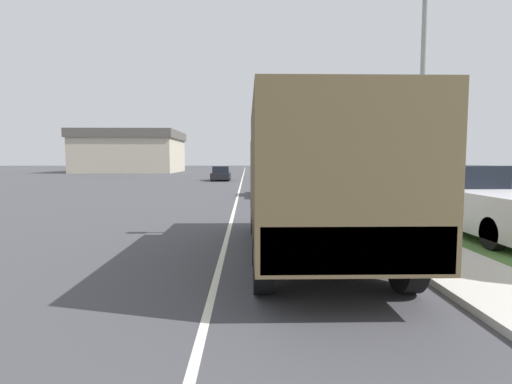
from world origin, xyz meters
TOP-DOWN VIEW (x-y plane):
  - ground_plane at (0.00, 40.00)m, footprint 180.00×180.00m
  - lane_centre_stripe at (0.00, 40.00)m, footprint 0.12×120.00m
  - sidewalk_right at (4.50, 40.00)m, footprint 1.80×120.00m
  - grass_strip_right at (8.90, 40.00)m, footprint 7.00×120.00m
  - military_truck at (1.92, 9.33)m, footprint 2.55×7.49m
  - car_nearest_ahead at (2.00, 23.93)m, footprint 1.76×4.72m
  - car_second_ahead at (-2.04, 40.11)m, footprint 1.78×4.11m
  - pickup_truck at (7.08, 11.91)m, footprint 2.03×5.24m
  - lamp_post at (4.52, 10.60)m, footprint 1.69×0.24m
  - building_distant at (-18.13, 65.94)m, footprint 15.50×14.50m

SIDE VIEW (x-z plane):
  - ground_plane at x=0.00m, z-range 0.00..0.00m
  - lane_centre_stripe at x=0.00m, z-range 0.00..0.00m
  - grass_strip_right at x=8.90m, z-range 0.00..0.02m
  - sidewalk_right at x=4.50m, z-range 0.00..0.12m
  - car_second_ahead at x=-2.04m, z-range -0.06..1.35m
  - car_nearest_ahead at x=2.00m, z-range -0.06..1.35m
  - pickup_truck at x=7.08m, z-range -0.05..1.84m
  - military_truck at x=1.92m, z-range 0.19..3.29m
  - building_distant at x=-18.13m, z-range 0.04..6.59m
  - lamp_post at x=4.52m, z-range 0.77..7.07m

